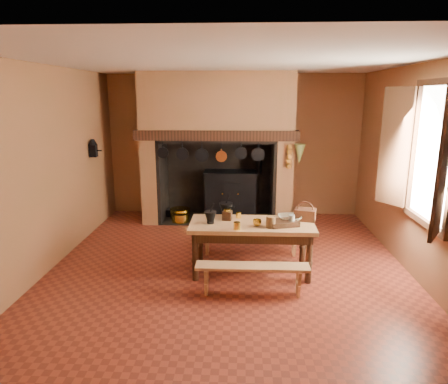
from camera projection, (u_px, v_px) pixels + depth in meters
The scene contains 28 objects.
floor at pixel (229, 268), 5.66m from camera, with size 5.50×5.50×0.00m, color maroon.
ceiling at pixel (229, 61), 5.00m from camera, with size 5.50×5.50×0.00m, color silver.
back_wall at pixel (234, 146), 8.00m from camera, with size 5.00×0.02×2.80m, color brown.
wall_left at pixel (46, 170), 5.45m from camera, with size 0.02×5.50×2.80m, color brown.
wall_right at pixel (420, 173), 5.21m from camera, with size 0.02×5.50×2.80m, color brown.
wall_front at pixel (214, 247), 2.66m from camera, with size 5.00×0.02×2.80m, color brown.
chimney_breast at pixel (217, 127), 7.49m from camera, with size 2.95×0.96×2.80m.
iron_range at pixel (231, 194), 7.93m from camera, with size 1.12×0.55×1.60m.
hearth_pans at pixel (180, 215), 7.84m from camera, with size 0.51×0.62×0.20m.
hanging_pans at pixel (214, 154), 7.11m from camera, with size 1.92×0.29×0.27m.
onion_string at pixel (289, 157), 7.04m from camera, with size 0.12×0.10×0.46m, color #AA6F1F, non-canonical shape.
herb_bunch at pixel (299, 154), 7.02m from camera, with size 0.20×0.20×0.35m, color #606C33.
window at pixel (424, 154), 4.76m from camera, with size 0.39×1.75×1.76m.
wall_coffee_mill at pixel (93, 147), 6.92m from camera, with size 0.23×0.16×0.31m.
work_table at pixel (252, 231), 5.39m from camera, with size 1.66×0.74×0.72m.
bench_front at pixel (252, 273), 4.85m from camera, with size 1.38×0.24×0.39m.
bench_back at pixel (251, 233), 6.08m from camera, with size 1.63×0.29×0.46m.
mortar_large at pixel (226, 209), 5.63m from camera, with size 0.19×0.19×0.33m.
mortar_small at pixel (210, 217), 5.32m from camera, with size 0.16×0.16×0.28m.
coffee_grinder at pixel (227, 215), 5.48m from camera, with size 0.17×0.14×0.19m.
brass_mug_a at pixel (237, 226), 5.08m from camera, with size 0.09×0.09×0.10m, color gold.
brass_mug_b at pixel (238, 215), 5.57m from camera, with size 0.07×0.07×0.08m, color gold.
mixing_bowl at pixel (290, 218), 5.43m from camera, with size 0.32×0.32×0.08m, color #B2AB89.
stoneware_crock at pixel (271, 222), 5.15m from camera, with size 0.12×0.12×0.15m, color #54381F.
glass_jar at pixel (292, 220), 5.24m from camera, with size 0.08×0.08×0.14m, color beige.
wicker_basket at pixel (305, 214), 5.46m from camera, with size 0.32×0.27×0.27m.
wooden_tray at pixel (283, 223), 5.25m from camera, with size 0.37×0.26×0.06m, color #321D10.
brass_cup at pixel (257, 223), 5.23m from camera, with size 0.11×0.11×0.09m, color gold.
Camera 1 is at (0.19, -5.24, 2.39)m, focal length 32.00 mm.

